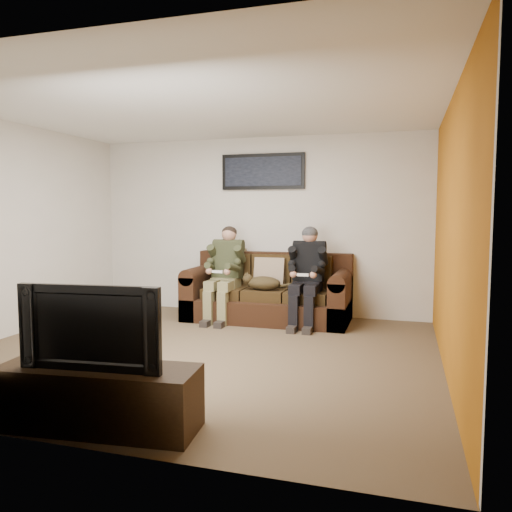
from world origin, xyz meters
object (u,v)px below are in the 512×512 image
(sofa, at_px, (269,295))
(cat, at_px, (262,283))
(person_right, at_px, (307,270))
(framed_poster, at_px, (263,172))
(television, at_px, (97,325))
(person_left, at_px, (225,267))
(tv_stand, at_px, (99,397))

(sofa, relative_size, cat, 3.43)
(person_right, distance_m, framed_poster, 1.67)
(cat, bearing_deg, framed_poster, 105.52)
(person_right, height_order, television, person_right)
(television, bearing_deg, sofa, 81.40)
(sofa, bearing_deg, person_right, -17.98)
(sofa, relative_size, person_left, 1.73)
(person_left, bearing_deg, cat, -7.13)
(tv_stand, bearing_deg, cat, 81.50)
(tv_stand, bearing_deg, person_right, 72.13)
(person_left, xyz_separation_m, tv_stand, (0.37, -3.59, -0.52))
(framed_poster, bearing_deg, sofa, -62.56)
(person_left, height_order, person_right, person_right)
(framed_poster, bearing_deg, person_right, -36.27)
(sofa, distance_m, person_left, 0.73)
(tv_stand, bearing_deg, person_left, 90.51)
(framed_poster, bearing_deg, tv_stand, -90.14)
(sofa, distance_m, tv_stand, 3.79)
(person_left, relative_size, tv_stand, 0.93)
(sofa, relative_size, framed_poster, 1.81)
(framed_poster, bearing_deg, cat, -74.48)
(person_right, xyz_separation_m, cat, (-0.60, -0.07, -0.19))
(person_right, relative_size, cat, 2.00)
(cat, relative_size, tv_stand, 0.47)
(person_left, relative_size, person_right, 0.99)
(cat, bearing_deg, tv_stand, -93.08)
(person_left, distance_m, cat, 0.60)
(person_left, xyz_separation_m, framed_poster, (0.38, 0.57, 1.36))
(sofa, height_order, cat, sofa)
(person_left, bearing_deg, sofa, 18.02)
(person_right, bearing_deg, cat, -173.32)
(person_left, distance_m, person_right, 1.17)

